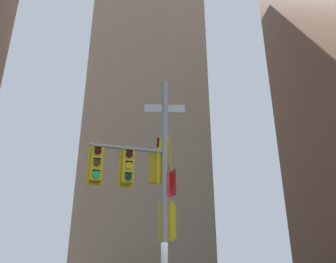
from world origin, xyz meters
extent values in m
cube|color=tan|center=(0.40, 26.91, 17.53)|extent=(12.70, 12.70, 35.07)
cylinder|color=#9EA0A3|center=(0.00, 0.00, 3.91)|extent=(0.20, 0.20, 7.82)
cylinder|color=#9EA0A3|center=(0.07, 1.11, 6.11)|extent=(0.26, 2.23, 0.11)
cylinder|color=#9EA0A3|center=(-1.15, -0.22, 5.25)|extent=(2.32, 0.56, 0.11)
cube|color=yellow|center=(0.24, 0.77, 5.51)|extent=(0.06, 0.48, 1.14)
cube|color=yellow|center=(0.05, 0.78, 5.51)|extent=(0.36, 0.36, 1.00)
cylinder|color=#360605|center=(-0.15, 0.79, 5.86)|extent=(0.07, 0.20, 0.20)
cube|color=black|center=(-0.15, 0.79, 5.98)|extent=(0.09, 0.22, 0.02)
cylinder|color=yellow|center=(-0.15, 0.79, 5.51)|extent=(0.07, 0.20, 0.20)
cube|color=black|center=(-0.15, 0.79, 5.63)|extent=(0.09, 0.22, 0.02)
cylinder|color=#06311C|center=(-0.15, 0.79, 5.16)|extent=(0.07, 0.20, 0.20)
cube|color=black|center=(-0.15, 0.79, 5.28)|extent=(0.09, 0.22, 0.02)
cube|color=gold|center=(0.28, 1.38, 5.51)|extent=(0.06, 0.48, 1.14)
cube|color=gold|center=(0.09, 1.39, 5.51)|extent=(0.36, 0.36, 1.00)
cylinder|color=#360605|center=(-0.11, 1.40, 5.86)|extent=(0.07, 0.20, 0.20)
cube|color=black|center=(-0.11, 1.40, 5.98)|extent=(0.09, 0.22, 0.02)
cylinder|color=yellow|center=(-0.11, 1.40, 5.51)|extent=(0.07, 0.20, 0.20)
cube|color=black|center=(-0.11, 1.40, 5.63)|extent=(0.09, 0.22, 0.02)
cylinder|color=#06311C|center=(-0.11, 1.40, 5.16)|extent=(0.07, 0.20, 0.20)
cube|color=black|center=(-0.11, 1.40, 5.28)|extent=(0.09, 0.22, 0.02)
cube|color=black|center=(0.32, 1.99, 5.51)|extent=(0.06, 0.48, 1.14)
cube|color=black|center=(0.13, 2.00, 5.51)|extent=(0.36, 0.36, 1.00)
cylinder|color=#360605|center=(-0.07, 2.02, 5.86)|extent=(0.07, 0.20, 0.20)
cube|color=black|center=(-0.07, 2.02, 5.98)|extent=(0.09, 0.22, 0.02)
cylinder|color=yellow|center=(-0.07, 2.02, 5.51)|extent=(0.07, 0.20, 0.20)
cube|color=black|center=(-0.07, 2.02, 5.63)|extent=(0.09, 0.22, 0.02)
cylinder|color=#06311C|center=(-0.07, 2.02, 5.16)|extent=(0.07, 0.20, 0.20)
cube|color=black|center=(-0.07, 2.02, 5.28)|extent=(0.09, 0.22, 0.02)
cube|color=yellow|center=(-1.19, -0.04, 4.65)|extent=(0.48, 0.12, 1.14)
cube|color=yellow|center=(-1.15, -0.22, 4.65)|extent=(0.40, 0.40, 1.00)
cylinder|color=#360605|center=(-1.11, -0.42, 5.00)|extent=(0.21, 0.10, 0.20)
cube|color=black|center=(-1.11, -0.43, 5.12)|extent=(0.23, 0.11, 0.02)
cylinder|color=yellow|center=(-1.11, -0.42, 4.65)|extent=(0.21, 0.10, 0.20)
cube|color=black|center=(-1.11, -0.43, 4.77)|extent=(0.23, 0.11, 0.02)
cylinder|color=#06311C|center=(-1.11, -0.42, 4.30)|extent=(0.21, 0.10, 0.20)
cube|color=black|center=(-1.11, -0.43, 4.42)|extent=(0.23, 0.11, 0.02)
cube|color=yellow|center=(-2.11, -0.22, 4.65)|extent=(0.48, 0.12, 1.14)
cube|color=yellow|center=(-2.07, -0.40, 4.65)|extent=(0.40, 0.40, 1.00)
cylinder|color=#360605|center=(-2.03, -0.60, 5.00)|extent=(0.21, 0.10, 0.20)
cube|color=black|center=(-2.03, -0.61, 5.12)|extent=(0.23, 0.11, 0.02)
cylinder|color=#3C2C06|center=(-2.03, -0.60, 4.65)|extent=(0.21, 0.10, 0.20)
cube|color=black|center=(-2.03, -0.61, 4.77)|extent=(0.23, 0.11, 0.02)
cylinder|color=#19C672|center=(-2.03, -0.60, 4.30)|extent=(0.21, 0.10, 0.20)
cube|color=black|center=(-2.03, -0.61, 4.42)|extent=(0.23, 0.11, 0.02)
cube|color=yellow|center=(-0.08, 0.07, 4.78)|extent=(0.35, 0.37, 1.14)
cube|color=yellow|center=(-0.22, 0.20, 4.78)|extent=(0.48, 0.48, 1.00)
cylinder|color=red|center=(-0.37, 0.34, 5.13)|extent=(0.18, 0.19, 0.20)
cube|color=black|center=(-0.37, 0.34, 5.25)|extent=(0.20, 0.21, 0.02)
cylinder|color=#3C2C06|center=(-0.37, 0.34, 4.78)|extent=(0.18, 0.19, 0.20)
cube|color=black|center=(-0.37, 0.34, 4.90)|extent=(0.20, 0.21, 0.02)
cylinder|color=#06311C|center=(-0.37, 0.34, 4.43)|extent=(0.18, 0.19, 0.20)
cube|color=black|center=(-0.37, 0.34, 4.55)|extent=(0.20, 0.21, 0.02)
cube|color=yellow|center=(0.06, 0.09, 3.13)|extent=(0.43, 0.27, 1.14)
cube|color=yellow|center=(0.15, 0.26, 3.13)|extent=(0.47, 0.47, 1.00)
cylinder|color=#360605|center=(0.25, 0.43, 3.48)|extent=(0.20, 0.15, 0.20)
cube|color=black|center=(0.26, 0.43, 3.60)|extent=(0.23, 0.17, 0.02)
cylinder|color=yellow|center=(0.25, 0.43, 3.13)|extent=(0.20, 0.15, 0.20)
cube|color=black|center=(0.26, 0.43, 3.25)|extent=(0.23, 0.17, 0.02)
cylinder|color=#06311C|center=(0.25, 0.43, 2.78)|extent=(0.20, 0.15, 0.20)
cube|color=black|center=(0.26, 0.43, 2.90)|extent=(0.23, 0.17, 0.02)
cube|color=white|center=(0.03, 0.35, 6.97)|extent=(1.40, 0.12, 0.28)
cube|color=#19479E|center=(0.03, 0.35, 6.97)|extent=(1.36, 0.11, 0.24)
cube|color=red|center=(0.21, 0.07, 4.24)|extent=(0.23, 0.61, 0.80)
cube|color=white|center=(0.21, 0.07, 4.24)|extent=(0.21, 0.57, 0.76)
camera|label=1|loc=(-1.06, -10.22, 1.73)|focal=36.48mm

